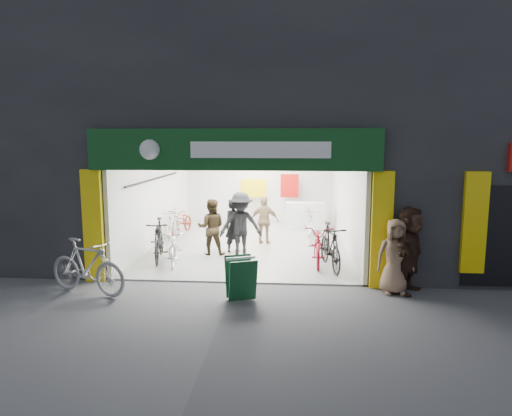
# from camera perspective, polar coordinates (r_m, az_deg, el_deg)

# --- Properties ---
(ground) EXTENTS (60.00, 60.00, 0.00)m
(ground) POSITION_cam_1_polar(r_m,az_deg,el_deg) (10.60, -2.70, -9.40)
(ground) COLOR #56565B
(ground) RESTS_ON ground
(building) EXTENTS (17.00, 10.27, 8.00)m
(building) POSITION_cam_1_polar(r_m,az_deg,el_deg) (15.03, 3.14, 12.53)
(building) COLOR #232326
(building) RESTS_ON ground
(bike_left_front) EXTENTS (0.95, 1.84, 0.92)m
(bike_left_front) POSITION_cam_1_polar(r_m,az_deg,el_deg) (12.27, -10.20, -4.80)
(bike_left_front) COLOR silver
(bike_left_front) RESTS_ON ground
(bike_left_midfront) EXTENTS (0.90, 1.98, 1.15)m
(bike_left_midfront) POSITION_cam_1_polar(r_m,az_deg,el_deg) (12.61, -12.06, -3.97)
(bike_left_midfront) COLOR black
(bike_left_midfront) RESTS_ON ground
(bike_left_midback) EXTENTS (0.83, 1.78, 0.90)m
(bike_left_midback) POSITION_cam_1_polar(r_m,az_deg,el_deg) (16.01, -9.25, -1.70)
(bike_left_midback) COLOR maroon
(bike_left_midback) RESTS_ON ground
(bike_left_back) EXTENTS (0.55, 1.81, 1.08)m
(bike_left_back) POSITION_cam_1_polar(r_m,az_deg,el_deg) (14.88, -10.32, -2.15)
(bike_left_back) COLOR #A7A7AB
(bike_left_back) RESTS_ON ground
(bike_right_front) EXTENTS (0.85, 2.01, 1.17)m
(bike_right_front) POSITION_cam_1_polar(r_m,az_deg,el_deg) (11.71, 9.28, -4.80)
(bike_right_front) COLOR black
(bike_right_front) RESTS_ON ground
(bike_right_mid) EXTENTS (0.80, 2.09, 1.08)m
(bike_right_mid) POSITION_cam_1_polar(r_m,az_deg,el_deg) (12.17, 7.83, -4.46)
(bike_right_mid) COLOR maroon
(bike_right_mid) RESTS_ON ground
(bike_right_back) EXTENTS (0.61, 1.93, 1.15)m
(bike_right_back) POSITION_cam_1_polar(r_m,az_deg,el_deg) (14.78, 6.69, -2.01)
(bike_right_back) COLOR #B9B9BE
(bike_right_back) RESTS_ON ground
(parked_bike) EXTENTS (2.07, 1.20, 1.20)m
(parked_bike) POSITION_cam_1_polar(r_m,az_deg,el_deg) (10.39, -20.36, -6.87)
(parked_bike) COLOR #A7A7AB
(parked_bike) RESTS_ON ground
(customer_a) EXTENTS (0.68, 0.63, 1.57)m
(customer_a) POSITION_cam_1_polar(r_m,az_deg,el_deg) (13.17, -2.75, -2.32)
(customer_a) COLOR black
(customer_a) RESTS_ON ground
(customer_b) EXTENTS (0.83, 0.68, 1.62)m
(customer_b) POSITION_cam_1_polar(r_m,az_deg,el_deg) (12.95, -5.62, -2.44)
(customer_b) COLOR #332717
(customer_b) RESTS_ON ground
(customer_c) EXTENTS (1.26, 0.83, 1.83)m
(customer_c) POSITION_cam_1_polar(r_m,az_deg,el_deg) (12.71, -1.93, -2.13)
(customer_c) COLOR black
(customer_c) RESTS_ON ground
(customer_d) EXTENTS (0.94, 0.49, 1.53)m
(customer_d) POSITION_cam_1_polar(r_m,az_deg,el_deg) (14.20, 1.08, -1.61)
(customer_d) COLOR #917654
(customer_d) RESTS_ON ground
(pedestrian_near) EXTENTS (0.82, 0.57, 1.62)m
(pedestrian_near) POSITION_cam_1_polar(r_m,az_deg,el_deg) (10.17, 16.97, -5.81)
(pedestrian_near) COLOR #8C6B51
(pedestrian_near) RESTS_ON ground
(pedestrian_far) EXTENTS (1.42, 1.76, 1.88)m
(pedestrian_far) POSITION_cam_1_polar(r_m,az_deg,el_deg) (10.29, 18.64, -4.98)
(pedestrian_far) COLOR #321F16
(pedestrian_far) RESTS_ON ground
(sandwich_board) EXTENTS (0.74, 0.75, 0.88)m
(sandwich_board) POSITION_cam_1_polar(r_m,az_deg,el_deg) (9.41, -1.90, -8.65)
(sandwich_board) COLOR #104321
(sandwich_board) RESTS_ON ground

